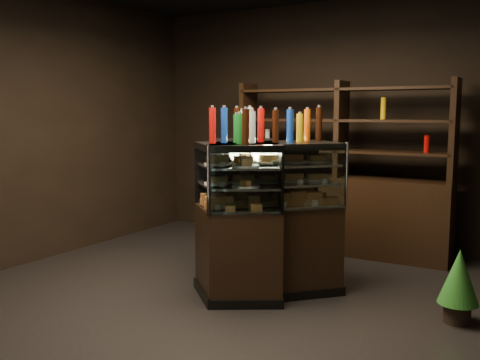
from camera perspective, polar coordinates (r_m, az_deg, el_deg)
name	(u,v)px	position (r m, az deg, el deg)	size (l,w,h in m)	color
ground	(229,299)	(4.85, -1.15, -12.57)	(5.00, 5.00, 0.00)	black
room_shell	(229,77)	(4.57, -1.21, 10.96)	(5.02, 5.02, 3.01)	black
display_case	(256,240)	(5.00, 1.70, -6.40)	(1.54, 1.41, 1.39)	black
food_display	(256,178)	(4.89, 1.69, 0.17)	(1.13, 1.08, 0.43)	#D7814D
bottles_top	(256,126)	(4.86, 1.75, 5.76)	(0.96, 0.94, 0.30)	black
potted_conifer	(459,275)	(4.56, 22.33, -9.40)	(0.31, 0.31, 0.67)	black
back_shelving	(340,201)	(6.39, 10.58, -2.25)	(2.52, 0.48, 2.00)	black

